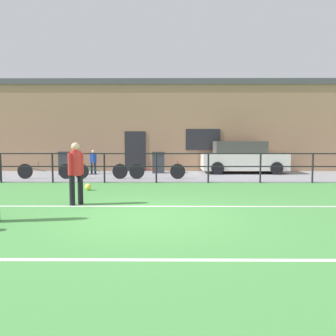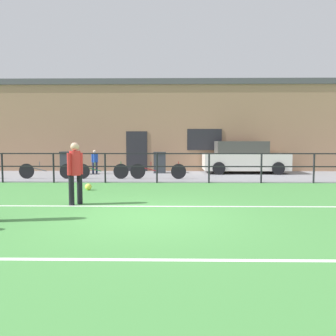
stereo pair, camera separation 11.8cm
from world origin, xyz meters
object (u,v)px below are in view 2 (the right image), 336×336
object	(u,v)px
bicycle_parked_1	(47,171)
soccer_ball_match	(88,187)
trash_bin_0	(160,162)
spectator_child	(95,160)
player_striker	(75,169)
bicycle_parked_3	(101,171)
trash_bin_1	(67,163)
bicycle_parked_2	(158,171)
parked_car_red	(244,158)

from	to	relation	value
bicycle_parked_1	soccer_ball_match	bearing A→B (deg)	-51.89
bicycle_parked_1	trash_bin_0	size ratio (longest dim) A/B	2.27
spectator_child	trash_bin_0	world-z (taller)	spectator_child
player_striker	bicycle_parked_1	size ratio (longest dim) A/B	0.67
bicycle_parked_3	trash_bin_0	bearing A→B (deg)	49.08
soccer_ball_match	spectator_child	bearing A→B (deg)	100.44
trash_bin_1	bicycle_parked_2	bearing A→B (deg)	-23.03
player_striker	bicycle_parked_3	bearing A→B (deg)	49.84
player_striker	soccer_ball_match	bearing A→B (deg)	51.40
trash_bin_1	spectator_child	bearing A→B (deg)	19.20
parked_car_red	bicycle_parked_2	world-z (taller)	parked_car_red
spectator_child	bicycle_parked_3	bearing A→B (deg)	88.45
bicycle_parked_3	spectator_child	bearing A→B (deg)	109.11
parked_car_red	bicycle_parked_1	size ratio (longest dim) A/B	1.73
trash_bin_0	spectator_child	bearing A→B (deg)	-172.52
trash_bin_1	trash_bin_0	bearing A→B (deg)	10.86
parked_car_red	trash_bin_0	xyz separation A→B (m)	(-4.15, -0.04, -0.22)
bicycle_parked_3	trash_bin_0	size ratio (longest dim) A/B	2.18
spectator_child	trash_bin_1	distance (m)	1.29
bicycle_parked_1	trash_bin_1	xyz separation A→B (m)	(0.30, 1.86, 0.21)
bicycle_parked_3	bicycle_parked_1	bearing A→B (deg)	180.00
parked_car_red	bicycle_parked_2	size ratio (longest dim) A/B	1.74
bicycle_parked_2	trash_bin_0	xyz separation A→B (m)	(-0.04, 2.70, 0.19)
spectator_child	parked_car_red	world-z (taller)	parked_car_red
bicycle_parked_1	player_striker	bearing A→B (deg)	-63.97
bicycle_parked_1	bicycle_parked_2	world-z (taller)	bicycle_parked_1
soccer_ball_match	bicycle_parked_3	world-z (taller)	bicycle_parked_3
soccer_ball_match	trash_bin_0	distance (m)	6.32
player_striker	bicycle_parked_2	size ratio (longest dim) A/B	0.68
player_striker	bicycle_parked_1	distance (m)	6.52
parked_car_red	bicycle_parked_2	xyz separation A→B (m)	(-4.12, -2.74, -0.41)
spectator_child	bicycle_parked_1	distance (m)	2.77
bicycle_parked_2	bicycle_parked_3	bearing A→B (deg)	-180.00
bicycle_parked_2	bicycle_parked_3	distance (m)	2.38
soccer_ball_match	bicycle_parked_1	size ratio (longest dim) A/B	0.09
player_striker	trash_bin_1	size ratio (longest dim) A/B	1.46
soccer_ball_match	trash_bin_0	xyz separation A→B (m)	(2.11, 5.94, 0.44)
player_striker	parked_car_red	size ratio (longest dim) A/B	0.39
spectator_child	trash_bin_0	xyz separation A→B (m)	(3.13, 0.41, -0.13)
bicycle_parked_2	bicycle_parked_1	bearing A→B (deg)	180.00
bicycle_parked_2	bicycle_parked_3	size ratio (longest dim) A/B	1.04
bicycle_parked_3	player_striker	bearing A→B (deg)	-84.76
spectator_child	bicycle_parked_3	xyz separation A→B (m)	(0.79, -2.29, -0.32)
bicycle_parked_2	trash_bin_0	bearing A→B (deg)	90.76
bicycle_parked_3	trash_bin_1	world-z (taller)	trash_bin_1
trash_bin_0	trash_bin_1	world-z (taller)	trash_bin_1
soccer_ball_match	parked_car_red	world-z (taller)	parked_car_red
spectator_child	bicycle_parked_2	size ratio (longest dim) A/B	0.49
player_striker	trash_bin_1	bearing A→B (deg)	62.90
spectator_child	bicycle_parked_3	size ratio (longest dim) A/B	0.51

